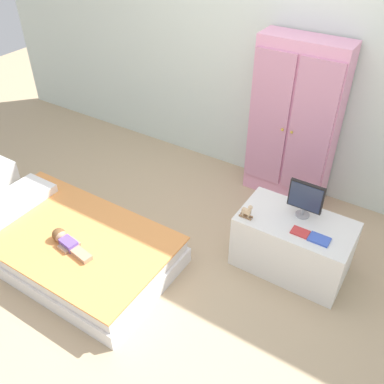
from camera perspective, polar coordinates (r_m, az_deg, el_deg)
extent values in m
cube|color=tan|center=(3.19, -2.77, -11.14)|extent=(10.00, 10.00, 0.02)
cube|color=silver|center=(3.66, 11.67, 20.37)|extent=(6.40, 0.05, 2.70)
cube|color=white|center=(3.38, -16.03, -7.60)|extent=(1.60, 0.90, 0.13)
cube|color=silver|center=(3.30, -16.38, -6.16)|extent=(1.56, 0.86, 0.10)
cube|color=#EA934C|center=(3.26, -16.55, -5.41)|extent=(1.59, 0.89, 0.02)
cube|color=white|center=(3.64, -23.18, -1.26)|extent=(0.32, 0.65, 0.07)
cube|color=#6B4CB2|center=(3.12, -16.40, -6.77)|extent=(0.14, 0.10, 0.06)
cube|color=tan|center=(3.04, -14.51, -8.09)|extent=(0.16, 0.06, 0.04)
cube|color=tan|center=(3.03, -15.06, -8.43)|extent=(0.16, 0.06, 0.04)
cube|color=tan|center=(3.15, -15.57, -6.52)|extent=(0.10, 0.04, 0.03)
cube|color=tan|center=(3.11, -17.14, -7.48)|extent=(0.10, 0.04, 0.03)
sphere|color=tan|center=(3.18, -17.53, -5.66)|extent=(0.09, 0.09, 0.09)
sphere|color=brown|center=(3.19, -17.65, -5.53)|extent=(0.10, 0.10, 0.10)
cube|color=#E599BC|center=(3.65, 13.72, 9.08)|extent=(0.71, 0.26, 1.42)
cube|color=#C986A6|center=(3.57, 10.31, 9.54)|extent=(0.34, 0.02, 1.16)
cube|color=#C986A6|center=(3.47, 15.72, 7.87)|extent=(0.34, 0.02, 1.16)
sphere|color=gold|center=(3.53, 12.18, 8.28)|extent=(0.02, 0.02, 0.02)
sphere|color=gold|center=(3.50, 13.39, 7.91)|extent=(0.02, 0.02, 0.02)
cube|color=silver|center=(3.16, 13.52, -6.92)|extent=(0.80, 0.46, 0.45)
cylinder|color=#99999E|center=(3.06, 14.76, -2.99)|extent=(0.10, 0.10, 0.01)
cylinder|color=#99999E|center=(3.05, 14.85, -2.56)|extent=(0.02, 0.02, 0.05)
cube|color=black|center=(2.97, 15.25, -0.59)|extent=(0.24, 0.02, 0.21)
cube|color=#28334C|center=(2.95, 15.16, -0.73)|extent=(0.22, 0.01, 0.19)
cube|color=#8E6642|center=(2.98, 7.46, -3.14)|extent=(0.09, 0.01, 0.01)
cube|color=#8E6642|center=(2.96, 7.22, -3.44)|extent=(0.09, 0.01, 0.01)
cube|color=#D1B289|center=(2.94, 7.41, -2.62)|extent=(0.06, 0.03, 0.04)
cylinder|color=#D1B289|center=(2.96, 7.83, -3.08)|extent=(0.01, 0.01, 0.02)
cylinder|color=#D1B289|center=(2.95, 7.66, -3.29)|extent=(0.01, 0.01, 0.02)
cylinder|color=#D1B289|center=(2.98, 7.07, -2.79)|extent=(0.01, 0.01, 0.02)
cylinder|color=#D1B289|center=(2.96, 6.90, -3.00)|extent=(0.01, 0.01, 0.02)
cylinder|color=#D1B289|center=(2.92, 7.91, -2.39)|extent=(0.02, 0.02, 0.02)
sphere|color=#D1B289|center=(2.91, 7.95, -2.10)|extent=(0.03, 0.03, 0.03)
cube|color=#CC3838|center=(2.92, 14.51, -5.30)|extent=(0.12, 0.08, 0.01)
cube|color=blue|center=(2.90, 16.92, -6.17)|extent=(0.14, 0.10, 0.01)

